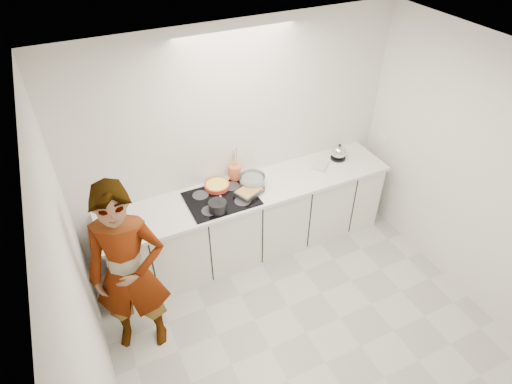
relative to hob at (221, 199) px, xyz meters
name	(u,v)px	position (x,y,z in m)	size (l,w,h in m)	color
floor	(306,333)	(0.35, -1.26, -0.92)	(3.60, 3.20, 0.00)	beige
ceiling	(336,86)	(0.35, -1.26, 1.68)	(3.60, 3.20, 0.00)	white
wall_back	(238,144)	(0.35, 0.34, 0.38)	(3.60, 0.00, 2.60)	silver
wall_left	(86,320)	(-1.45, -1.26, 0.38)	(0.00, 3.20, 2.60)	silver
wall_right	(478,180)	(2.15, -1.24, 0.38)	(0.02, 3.20, 2.60)	silver
base_cabinets	(251,222)	(0.35, 0.02, -0.48)	(3.20, 0.58, 0.87)	white
countertop	(251,191)	(0.35, 0.02, -0.03)	(3.24, 0.64, 0.04)	white
hob	(221,199)	(0.00, 0.00, 0.00)	(0.72, 0.54, 0.01)	black
tart_dish	(217,185)	(0.03, 0.19, 0.03)	(0.32, 0.32, 0.04)	red
saucepan	(218,206)	(-0.10, -0.17, 0.06)	(0.22, 0.22, 0.18)	black
baking_dish	(249,192)	(0.29, -0.06, 0.04)	(0.34, 0.30, 0.05)	silver
mixing_bowl	(252,181)	(0.39, 0.07, 0.05)	(0.32, 0.32, 0.13)	silver
tea_towel	(320,165)	(1.25, 0.07, 0.01)	(0.20, 0.15, 0.03)	white
kettle	(339,153)	(1.53, 0.12, 0.08)	(0.19, 0.19, 0.20)	black
utensil_crock	(235,172)	(0.28, 0.27, 0.08)	(0.13, 0.13, 0.17)	orange
cook	(129,273)	(-1.09, -0.61, 0.00)	(0.67, 0.44, 1.84)	white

